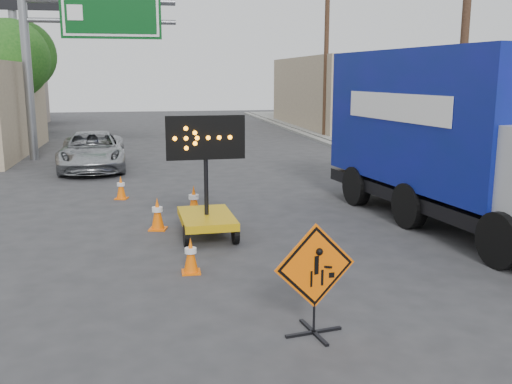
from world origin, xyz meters
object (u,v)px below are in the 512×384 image
object	(u,v)px
box_truck	(459,147)
pickup_truck	(92,151)
construction_sign	(315,276)
arrow_board	(207,210)

from	to	relation	value
box_truck	pickup_truck	bearing A→B (deg)	125.02
construction_sign	arrow_board	size ratio (longest dim) A/B	0.59
pickup_truck	box_truck	bearing A→B (deg)	-50.32
pickup_truck	box_truck	xyz separation A→B (m)	(9.04, -9.85, 1.13)
construction_sign	arrow_board	bearing A→B (deg)	91.52
arrow_board	box_truck	bearing A→B (deg)	-1.83
arrow_board	pickup_truck	size ratio (longest dim) A/B	0.53
arrow_board	box_truck	distance (m)	5.98
pickup_truck	arrow_board	bearing A→B (deg)	-74.90
construction_sign	box_truck	distance (m)	7.09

